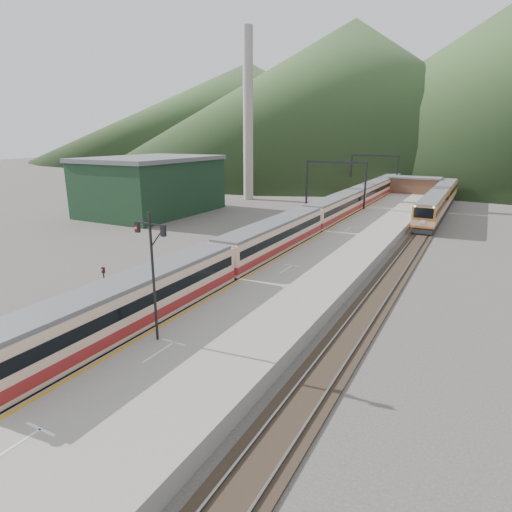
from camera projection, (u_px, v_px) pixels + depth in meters
The scene contains 18 objects.
ground at pixel (4, 411), 18.88m from camera, with size 400.00×400.00×0.00m, color #47423D.
track_main at pixel (318, 233), 52.83m from camera, with size 2.60×200.00×0.23m.
track_far at pixel (281, 229), 55.09m from camera, with size 2.60×200.00×0.23m.
track_second at pixel (415, 244), 47.62m from camera, with size 2.60×200.00×0.23m.
platform at pixel (358, 238), 48.48m from camera, with size 8.00×100.00×1.00m, color gray.
gantry_near at pixel (335, 177), 65.35m from camera, with size 9.55×0.25×8.00m.
gantry_far at pixel (374, 167), 86.58m from camera, with size 9.55×0.25×8.00m.
warehouse at pixel (152, 185), 66.04m from camera, with size 14.50×20.50×8.60m.
smokestack at pixel (248, 117), 77.39m from camera, with size 1.80×1.80×30.00m, color #9E998E.
station_shed at pixel (415, 185), 81.88m from camera, with size 9.40×4.40×3.10m.
hill_a at pixel (352, 93), 190.14m from camera, with size 180.00×180.00×60.00m, color #364F2C.
hill_d at pixel (249, 109), 269.47m from camera, with size 200.00×200.00×55.00m, color #364F2C.
main_train at pixel (336, 210), 58.34m from camera, with size 2.83×97.20×3.46m.
second_train at pixel (439, 201), 66.77m from camera, with size 2.72×37.05×3.32m.
signal_mast at pixel (152, 264), 22.18m from camera, with size 2.20×0.29×7.03m.
short_signal_b at pixel (270, 235), 45.69m from camera, with size 0.24×0.20×2.27m.
short_signal_c at pixel (104, 278), 32.02m from camera, with size 0.26×0.22×2.27m.
worker at pixel (22, 339), 23.67m from camera, with size 0.64×0.42×1.76m, color #1F242E.
Camera 1 is at (17.52, -9.13, 11.75)m, focal length 30.00 mm.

